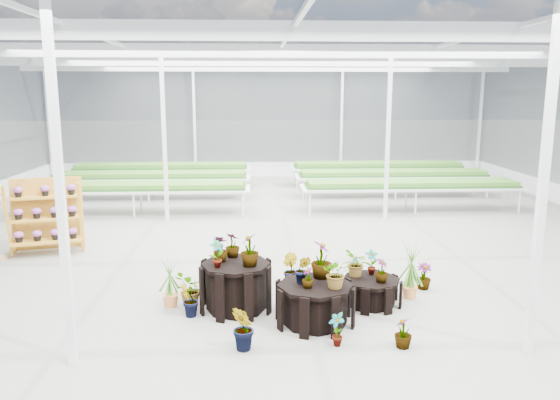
{
  "coord_description": "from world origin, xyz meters",
  "views": [
    {
      "loc": [
        -0.67,
        -10.62,
        3.42
      ],
      "look_at": [
        -0.12,
        0.16,
        1.3
      ],
      "focal_mm": 35.0,
      "sensor_mm": 36.0,
      "label": 1
    }
  ],
  "objects_px": {
    "plinth_low": "(371,292)",
    "shelf_rack": "(46,217)",
    "plinth_tall": "(236,286)",
    "plinth_mid": "(315,304)"
  },
  "relations": [
    {
      "from": "plinth_low",
      "to": "shelf_rack",
      "type": "bearing_deg",
      "value": 152.53
    },
    {
      "from": "plinth_low",
      "to": "plinth_tall",
      "type": "bearing_deg",
      "value": -177.4
    },
    {
      "from": "plinth_tall",
      "to": "plinth_low",
      "type": "bearing_deg",
      "value": 2.6
    },
    {
      "from": "plinth_tall",
      "to": "plinth_mid",
      "type": "relative_size",
      "value": 0.97
    },
    {
      "from": "plinth_mid",
      "to": "plinth_low",
      "type": "relative_size",
      "value": 1.2
    },
    {
      "from": "plinth_mid",
      "to": "plinth_low",
      "type": "height_order",
      "value": "plinth_mid"
    },
    {
      "from": "shelf_rack",
      "to": "plinth_tall",
      "type": "bearing_deg",
      "value": -53.43
    },
    {
      "from": "plinth_low",
      "to": "shelf_rack",
      "type": "distance_m",
      "value": 7.22
    },
    {
      "from": "shelf_rack",
      "to": "plinth_low",
      "type": "bearing_deg",
      "value": -41.64
    },
    {
      "from": "plinth_tall",
      "to": "plinth_mid",
      "type": "bearing_deg",
      "value": -26.57
    }
  ]
}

